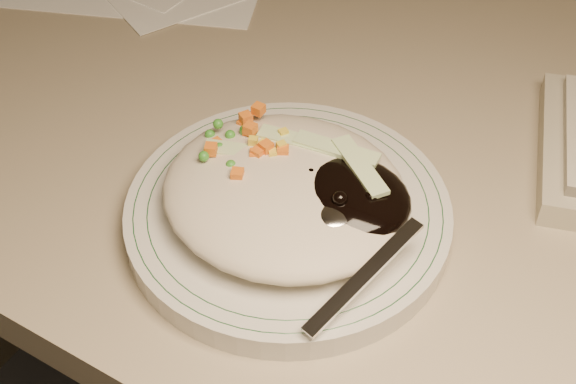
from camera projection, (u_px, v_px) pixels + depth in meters
The scene contains 4 objects.
desk at pixel (409, 270), 0.87m from camera, with size 1.40×0.70×0.74m.
plate at pixel (288, 215), 0.64m from camera, with size 0.26×0.26×0.02m, color silver.
plate_rim at pixel (288, 206), 0.63m from camera, with size 0.24×0.24×0.00m.
meal at pixel (292, 189), 0.61m from camera, with size 0.21×0.19×0.05m.
Camera 1 is at (0.17, 0.84, 1.21)m, focal length 50.00 mm.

